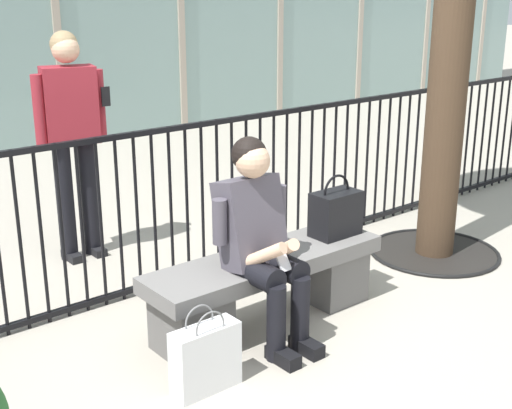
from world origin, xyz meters
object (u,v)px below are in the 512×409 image
(seated_person_with_phone, at_px, (260,236))
(handbag_on_bench, at_px, (336,213))
(stone_bench, at_px, (266,282))
(shopping_bag, at_px, (206,358))
(bystander_at_railing, at_px, (72,129))

(seated_person_with_phone, distance_m, handbag_on_bench, 0.75)
(stone_bench, bearing_deg, shopping_bag, -152.31)
(handbag_on_bench, xyz_separation_m, bystander_at_railing, (-0.97, 1.78, 0.40))
(shopping_bag, height_order, bystander_at_railing, bystander_at_railing)
(stone_bench, xyz_separation_m, seated_person_with_phone, (-0.16, -0.13, 0.38))
(stone_bench, distance_m, handbag_on_bench, 0.67)
(handbag_on_bench, height_order, shopping_bag, handbag_on_bench)
(shopping_bag, bearing_deg, bystander_at_railing, 81.14)
(seated_person_with_phone, bearing_deg, stone_bench, 39.54)
(stone_bench, relative_size, shopping_bag, 3.42)
(stone_bench, height_order, seated_person_with_phone, seated_person_with_phone)
(handbag_on_bench, distance_m, shopping_bag, 1.42)
(stone_bench, height_order, shopping_bag, shopping_bag)
(seated_person_with_phone, relative_size, shopping_bag, 2.59)
(handbag_on_bench, bearing_deg, stone_bench, 179.01)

